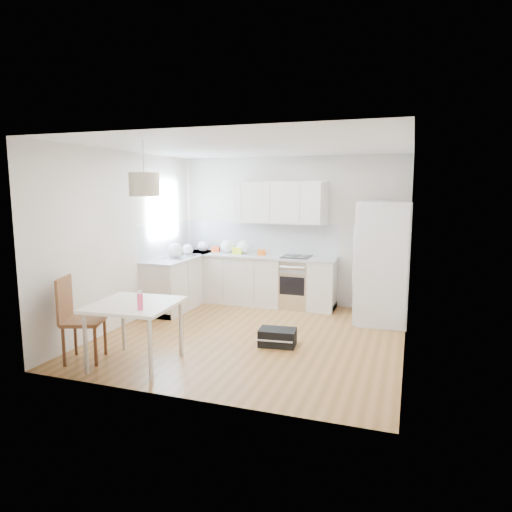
{
  "coord_description": "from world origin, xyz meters",
  "views": [
    {
      "loc": [
        2.12,
        -6.03,
        2.15
      ],
      "look_at": [
        -0.08,
        0.4,
        1.12
      ],
      "focal_mm": 32.0,
      "sensor_mm": 36.0,
      "label": 1
    }
  ],
  "objects_px": {
    "dining_chair": "(84,319)",
    "refrigerator": "(382,262)",
    "gym_bag": "(277,337)",
    "dining_table": "(135,310)"
  },
  "relations": [
    {
      "from": "refrigerator",
      "to": "gym_bag",
      "type": "relative_size",
      "value": 3.88
    },
    {
      "from": "refrigerator",
      "to": "dining_chair",
      "type": "bearing_deg",
      "value": -142.18
    },
    {
      "from": "refrigerator",
      "to": "gym_bag",
      "type": "distance_m",
      "value": 2.25
    },
    {
      "from": "refrigerator",
      "to": "gym_bag",
      "type": "bearing_deg",
      "value": -130.47
    },
    {
      "from": "refrigerator",
      "to": "gym_bag",
      "type": "xyz_separation_m",
      "value": [
        -1.25,
        -1.67,
        -0.85
      ]
    },
    {
      "from": "dining_chair",
      "to": "gym_bag",
      "type": "bearing_deg",
      "value": 11.6
    },
    {
      "from": "refrigerator",
      "to": "dining_table",
      "type": "distance_m",
      "value": 3.95
    },
    {
      "from": "refrigerator",
      "to": "gym_bag",
      "type": "height_order",
      "value": "refrigerator"
    },
    {
      "from": "dining_chair",
      "to": "refrigerator",
      "type": "bearing_deg",
      "value": 21.39
    },
    {
      "from": "dining_chair",
      "to": "dining_table",
      "type": "bearing_deg",
      "value": -11.76
    }
  ]
}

